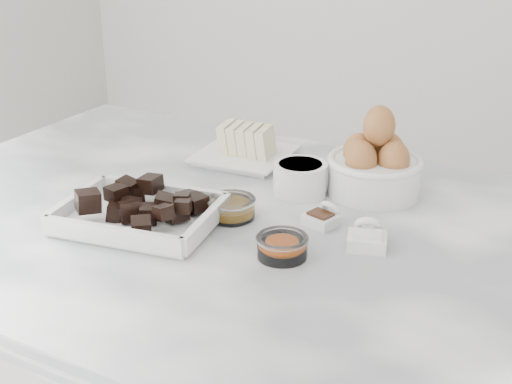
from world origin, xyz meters
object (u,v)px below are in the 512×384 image
(chocolate_dish, at_px, (139,210))
(zest_bowl, at_px, (282,245))
(vanilla_spoon, at_px, (323,217))
(butter_plate, at_px, (243,147))
(salt_spoon, at_px, (367,237))
(egg_bowl, at_px, (375,166))
(sugar_ramekin, at_px, (300,177))
(honey_bowl, at_px, (231,207))

(chocolate_dish, relative_size, zest_bowl, 3.51)
(zest_bowl, bearing_deg, vanilla_spoon, 87.12)
(butter_plate, bearing_deg, salt_spoon, -33.29)
(egg_bowl, bearing_deg, vanilla_spoon, -99.44)
(chocolate_dish, bearing_deg, sugar_ramekin, 54.56)
(chocolate_dish, distance_m, honey_bowl, 0.14)
(sugar_ramekin, xyz_separation_m, vanilla_spoon, (0.08, -0.09, -0.02))
(butter_plate, distance_m, zest_bowl, 0.39)
(zest_bowl, height_order, salt_spoon, salt_spoon)
(salt_spoon, bearing_deg, vanilla_spoon, 157.81)
(butter_plate, xyz_separation_m, honey_bowl, (0.11, -0.23, -0.01))
(egg_bowl, bearing_deg, sugar_ramekin, -150.39)
(zest_bowl, distance_m, vanilla_spoon, 0.12)
(chocolate_dish, height_order, egg_bowl, egg_bowl)
(chocolate_dish, relative_size, butter_plate, 1.47)
(egg_bowl, distance_m, honey_bowl, 0.26)
(chocolate_dish, xyz_separation_m, zest_bowl, (0.24, 0.01, -0.01))
(chocolate_dish, distance_m, butter_plate, 0.32)
(sugar_ramekin, distance_m, zest_bowl, 0.23)
(sugar_ramekin, bearing_deg, chocolate_dish, -125.44)
(honey_bowl, bearing_deg, chocolate_dish, -140.99)
(sugar_ramekin, height_order, egg_bowl, egg_bowl)
(chocolate_dish, distance_m, salt_spoon, 0.35)
(zest_bowl, bearing_deg, butter_plate, 128.20)
(chocolate_dish, relative_size, salt_spoon, 3.31)
(chocolate_dish, relative_size, egg_bowl, 1.64)
(honey_bowl, bearing_deg, zest_bowl, -30.37)
(honey_bowl, xyz_separation_m, vanilla_spoon, (0.14, 0.05, -0.01))
(sugar_ramekin, relative_size, zest_bowl, 1.21)
(zest_bowl, bearing_deg, sugar_ramekin, 109.74)
(chocolate_dish, height_order, zest_bowl, chocolate_dish)
(salt_spoon, bearing_deg, honey_bowl, -176.39)
(egg_bowl, relative_size, vanilla_spoon, 2.44)
(vanilla_spoon, xyz_separation_m, salt_spoon, (0.09, -0.03, 0.00))
(honey_bowl, bearing_deg, vanilla_spoon, 19.84)
(chocolate_dish, distance_m, zest_bowl, 0.24)
(egg_bowl, bearing_deg, honey_bowl, -128.67)
(egg_bowl, relative_size, zest_bowl, 2.14)
(egg_bowl, height_order, zest_bowl, egg_bowl)
(chocolate_dish, bearing_deg, zest_bowl, 3.33)
(zest_bowl, xyz_separation_m, salt_spoon, (0.09, 0.09, -0.00))
(sugar_ramekin, distance_m, vanilla_spoon, 0.12)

